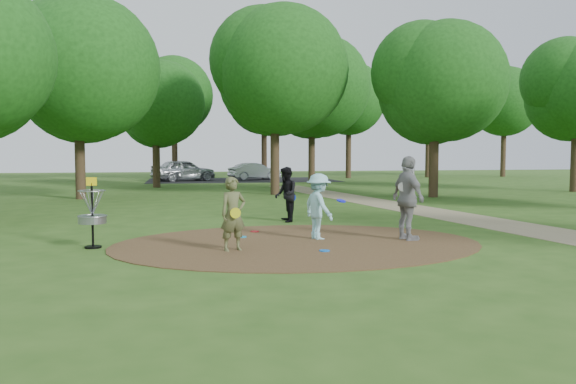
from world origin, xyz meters
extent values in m
plane|color=#2D5119|center=(0.00, 0.00, 0.00)|extent=(100.00, 100.00, 0.00)
cylinder|color=#47301C|center=(0.00, 0.00, 0.01)|extent=(8.40, 8.40, 0.02)
cube|color=#8C7A5B|center=(6.50, 2.00, 0.01)|extent=(7.55, 39.89, 0.01)
cube|color=black|center=(2.00, 30.00, 0.00)|extent=(14.00, 8.00, 0.01)
imported|color=brown|center=(-1.54, -0.70, 0.78)|extent=(0.67, 0.55, 1.57)
cylinder|color=yellow|center=(-1.50, -0.88, 0.83)|extent=(0.22, 0.10, 0.22)
imported|color=#96D7E0|center=(0.61, 0.53, 0.79)|extent=(0.88, 1.15, 1.58)
cylinder|color=#0D10E4|center=(1.17, 0.53, 0.92)|extent=(0.30, 0.30, 0.08)
imported|color=black|center=(0.48, 4.04, 0.83)|extent=(0.65, 0.82, 1.65)
cylinder|color=#0B28C8|center=(0.67, 3.98, 0.73)|extent=(0.23, 0.09, 0.22)
imported|color=gray|center=(2.64, -0.03, 1.00)|extent=(0.69, 1.24, 2.00)
cylinder|color=silver|center=(2.48, -0.09, 1.28)|extent=(0.23, 0.13, 0.22)
cylinder|color=#178BBE|center=(-1.16, 1.10, 0.03)|extent=(0.22, 0.22, 0.02)
cylinder|color=blue|center=(0.32, -1.15, 0.03)|extent=(0.22, 0.22, 0.02)
cylinder|color=red|center=(-0.73, 1.98, 0.03)|extent=(0.22, 0.22, 0.02)
imported|color=#B8BBC1|center=(-2.37, 29.64, 0.80)|extent=(5.03, 3.63, 1.59)
imported|color=#B3B6BB|center=(3.01, 30.31, 0.65)|extent=(4.17, 2.48, 1.30)
cylinder|color=black|center=(-4.50, 0.30, 0.68)|extent=(0.05, 0.05, 1.35)
cylinder|color=black|center=(-4.50, 0.30, 0.02)|extent=(0.36, 0.36, 0.04)
cylinder|color=gray|center=(-4.50, 0.30, 0.62)|extent=(0.60, 0.60, 0.16)
torus|color=gray|center=(-4.50, 0.30, 0.70)|extent=(0.63, 0.63, 0.03)
torus|color=gray|center=(-4.50, 0.30, 1.25)|extent=(0.58, 0.58, 0.02)
cube|color=yellow|center=(-4.50, 0.30, 1.45)|extent=(0.22, 0.02, 0.18)
cylinder|color=#332316|center=(-7.00, 14.00, 1.90)|extent=(0.44, 0.44, 3.80)
sphere|color=#174512|center=(-7.00, 14.00, 5.56)|extent=(6.39, 6.39, 6.39)
cylinder|color=#332316|center=(2.00, 15.00, 2.09)|extent=(0.44, 0.44, 4.18)
sphere|color=#174512|center=(2.00, 15.00, 5.91)|extent=(6.28, 6.28, 6.28)
cylinder|color=#332316|center=(9.00, 12.00, 1.80)|extent=(0.44, 0.44, 3.61)
sphere|color=#174512|center=(9.00, 12.00, 5.13)|extent=(5.53, 5.53, 5.53)
cylinder|color=#332316|center=(-4.00, 22.00, 1.71)|extent=(0.44, 0.44, 3.42)
sphere|color=#174512|center=(-4.00, 22.00, 4.80)|extent=(5.01, 5.01, 5.01)
cylinder|color=#332316|center=(6.00, 24.00, 2.19)|extent=(0.44, 0.44, 4.37)
sphere|color=#174512|center=(6.00, 24.00, 6.22)|extent=(6.74, 6.74, 6.74)
cylinder|color=#332316|center=(18.00, 14.00, 1.90)|extent=(0.44, 0.44, 3.80)
camera|label=1|loc=(-2.62, -12.38, 2.07)|focal=35.00mm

